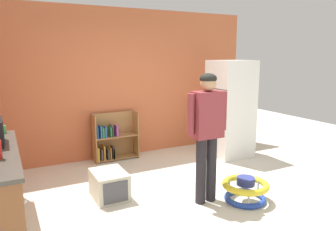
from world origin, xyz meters
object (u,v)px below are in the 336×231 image
at_px(bookshelf, 112,140).
at_px(green_cup, 3,129).
at_px(refrigerator, 230,109).
at_px(standing_person, 207,126).
at_px(baby_walker, 245,189).
at_px(pet_carrier, 109,185).

bearing_deg(bookshelf, green_cup, -150.83).
distance_m(bookshelf, green_cup, 2.06).
distance_m(refrigerator, bookshelf, 2.24).
relative_size(standing_person, baby_walker, 2.75).
bearing_deg(baby_walker, pet_carrier, 149.45).
bearing_deg(standing_person, refrigerator, 43.61).
bearing_deg(refrigerator, baby_walker, -122.02).
xyz_separation_m(bookshelf, pet_carrier, (-0.54, -1.53, -0.19)).
xyz_separation_m(pet_carrier, green_cup, (-1.19, 0.56, 0.77)).
height_order(standing_person, green_cup, standing_person).
bearing_deg(refrigerator, green_cup, -177.19).
height_order(refrigerator, bookshelf, refrigerator).
xyz_separation_m(refrigerator, standing_person, (-1.50, -1.43, 0.11)).
xyz_separation_m(standing_person, pet_carrier, (-1.07, 0.68, -0.82)).
relative_size(refrigerator, standing_person, 1.07).
bearing_deg(pet_carrier, green_cup, 154.70).
distance_m(baby_walker, green_cup, 3.20).
relative_size(standing_person, pet_carrier, 3.00).
bearing_deg(bookshelf, baby_walker, -67.64).
xyz_separation_m(standing_person, green_cup, (-2.26, 1.25, -0.05)).
bearing_deg(baby_walker, standing_person, 154.26).
bearing_deg(standing_person, baby_walker, -25.74).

